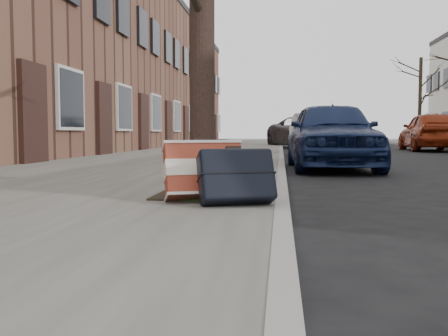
# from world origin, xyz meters

# --- Properties ---
(near_sidewalk) EXTENTS (5.00, 70.00, 0.12)m
(near_sidewalk) POSITION_xyz_m (-3.70, 15.00, 0.06)
(near_sidewalk) COLOR gray
(near_sidewalk) RESTS_ON ground
(house_near) EXTENTS (6.80, 40.00, 7.00)m
(house_near) POSITION_xyz_m (-9.60, 16.00, 3.50)
(house_near) COLOR brown
(house_near) RESTS_ON ground
(dirt_patch) EXTENTS (0.85, 0.85, 0.02)m
(dirt_patch) POSITION_xyz_m (-2.00, 1.20, 0.13)
(dirt_patch) COLOR black
(dirt_patch) RESTS_ON near_sidewalk
(suitcase_red) EXTENTS (0.76, 0.58, 0.52)m
(suitcase_red) POSITION_xyz_m (-1.93, 0.84, 0.38)
(suitcase_red) COLOR maroon
(suitcase_red) RESTS_ON near_sidewalk
(suitcase_navy) EXTENTS (0.70, 0.55, 0.48)m
(suitcase_navy) POSITION_xyz_m (-1.62, 0.60, 0.36)
(suitcase_navy) COLOR black
(suitcase_navy) RESTS_ON near_sidewalk
(car_near_front) EXTENTS (1.74, 4.04, 1.36)m
(car_near_front) POSITION_xyz_m (-0.29, 6.59, 0.68)
(car_near_front) COLOR #132047
(car_near_front) RESTS_ON ground
(car_near_mid) EXTENTS (1.75, 4.08, 1.31)m
(car_near_mid) POSITION_xyz_m (-0.13, 11.79, 0.65)
(car_near_mid) COLOR #94969B
(car_near_mid) RESTS_ON ground
(car_near_back) EXTENTS (4.03, 5.96, 1.52)m
(car_near_back) POSITION_xyz_m (-0.09, 20.53, 0.76)
(car_near_back) COLOR #393A3E
(car_near_back) RESTS_ON ground
(car_far_back) EXTENTS (2.09, 4.66, 1.55)m
(car_far_back) POSITION_xyz_m (4.62, 17.22, 0.78)
(car_far_back) COLOR maroon
(car_far_back) RESTS_ON ground
(tree_far_c) EXTENTS (0.21, 0.21, 5.20)m
(tree_far_c) POSITION_xyz_m (7.20, 28.53, 2.72)
(tree_far_c) COLOR black
(tree_far_c) RESTS_ON far_sidewalk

